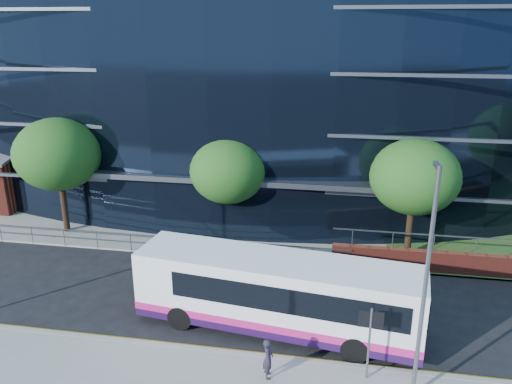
% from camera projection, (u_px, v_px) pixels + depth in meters
% --- Properties ---
extents(ground, '(200.00, 200.00, 0.00)m').
position_uv_depth(ground, '(249.00, 341.00, 19.87)').
color(ground, black).
rests_on(ground, ground).
extents(kerb, '(80.00, 0.25, 0.16)m').
position_uv_depth(kerb, '(245.00, 355.00, 18.91)').
color(kerb, gray).
rests_on(kerb, ground).
extents(yellow_line_outer, '(80.00, 0.08, 0.01)m').
position_uv_depth(yellow_line_outer, '(246.00, 353.00, 19.12)').
color(yellow_line_outer, gold).
rests_on(yellow_line_outer, ground).
extents(yellow_line_inner, '(80.00, 0.08, 0.01)m').
position_uv_depth(yellow_line_inner, '(246.00, 351.00, 19.26)').
color(yellow_line_inner, gold).
rests_on(yellow_line_inner, ground).
extents(far_forecourt, '(50.00, 8.00, 0.10)m').
position_uv_depth(far_forecourt, '(188.00, 226.00, 31.12)').
color(far_forecourt, gray).
rests_on(far_forecourt, ground).
extents(glass_office, '(44.00, 23.10, 16.00)m').
position_uv_depth(glass_office, '(248.00, 81.00, 37.46)').
color(glass_office, black).
rests_on(glass_office, ground).
extents(guard_railings, '(24.00, 0.05, 1.10)m').
position_uv_depth(guard_railings, '(130.00, 238.00, 27.47)').
color(guard_railings, slate).
rests_on(guard_railings, ground).
extents(street_sign, '(0.85, 0.09, 2.80)m').
position_uv_depth(street_sign, '(370.00, 329.00, 16.97)').
color(street_sign, slate).
rests_on(street_sign, pavement_near).
extents(tree_far_a, '(4.95, 4.95, 6.98)m').
position_uv_depth(tree_far_a, '(58.00, 154.00, 28.87)').
color(tree_far_a, black).
rests_on(tree_far_a, ground).
extents(tree_far_b, '(4.29, 4.29, 6.05)m').
position_uv_depth(tree_far_b, '(228.00, 171.00, 27.90)').
color(tree_far_b, black).
rests_on(tree_far_b, ground).
extents(tree_far_c, '(4.62, 4.62, 6.51)m').
position_uv_depth(tree_far_c, '(415.00, 177.00, 25.69)').
color(tree_far_c, black).
rests_on(tree_far_c, ground).
extents(streetlight_east, '(0.15, 0.77, 8.00)m').
position_uv_depth(streetlight_east, '(426.00, 281.00, 15.45)').
color(streetlight_east, slate).
rests_on(streetlight_east, pavement_near).
extents(city_bus, '(11.85, 4.13, 3.14)m').
position_uv_depth(city_bus, '(279.00, 293.00, 20.15)').
color(city_bus, white).
rests_on(city_bus, ground).
extents(pedestrian, '(0.45, 0.60, 1.51)m').
position_uv_depth(pedestrian, '(268.00, 358.00, 17.42)').
color(pedestrian, '#261F2F').
rests_on(pedestrian, pavement_near).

